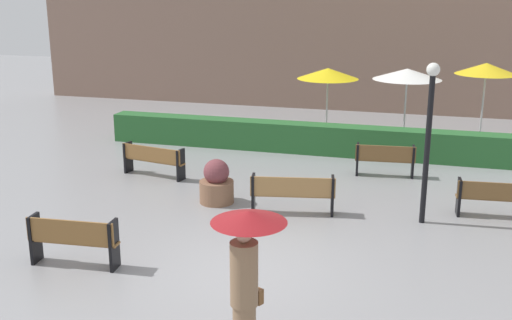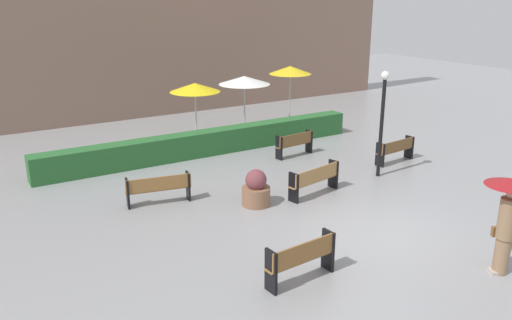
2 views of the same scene
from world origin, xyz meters
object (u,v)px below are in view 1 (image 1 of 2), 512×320
(bench_mid_center, at_px, (293,192))
(patio_umbrella_yellow_far, at_px, (486,69))
(bench_far_right, at_px, (497,196))
(bench_near_left, at_px, (73,238))
(lamp_post, at_px, (429,126))
(planter_pot, at_px, (217,184))
(bench_back_row, at_px, (385,158))
(patio_umbrella_white, at_px, (407,74))
(bench_far_left, at_px, (153,158))
(patio_umbrella_yellow, at_px, (328,74))
(pedestrian_with_umbrella, at_px, (246,264))

(bench_mid_center, height_order, patio_umbrella_yellow_far, patio_umbrella_yellow_far)
(bench_far_right, xyz_separation_m, bench_near_left, (-7.64, -4.78, 0.05))
(lamp_post, relative_size, patio_umbrella_yellow_far, 1.30)
(bench_near_left, distance_m, planter_pot, 4.26)
(bench_back_row, xyz_separation_m, patio_umbrella_white, (0.27, 4.17, 1.72))
(bench_far_left, relative_size, patio_umbrella_yellow, 0.78)
(pedestrian_with_umbrella, bearing_deg, patio_umbrella_white, 84.01)
(bench_back_row, bearing_deg, patio_umbrella_white, 86.25)
(bench_far_left, bearing_deg, bench_mid_center, -22.69)
(bench_back_row, distance_m, patio_umbrella_yellow, 4.69)
(bench_mid_center, xyz_separation_m, patio_umbrella_yellow, (-0.48, 7.25, 1.69))
(patio_umbrella_yellow_far, bearing_deg, patio_umbrella_white, 179.77)
(bench_near_left, distance_m, patio_umbrella_white, 12.70)
(bench_far_left, bearing_deg, bench_back_row, 16.02)
(bench_mid_center, bearing_deg, bench_far_left, 157.31)
(bench_back_row, xyz_separation_m, pedestrian_with_umbrella, (-1.13, -9.19, 0.90))
(planter_pot, height_order, patio_umbrella_yellow, patio_umbrella_yellow)
(bench_mid_center, relative_size, patio_umbrella_yellow, 0.80)
(bench_near_left, xyz_separation_m, patio_umbrella_white, (5.28, 11.43, 1.69))
(patio_umbrella_yellow, relative_size, patio_umbrella_yellow_far, 0.90)
(bench_far_left, xyz_separation_m, patio_umbrella_white, (6.28, 5.89, 1.73))
(pedestrian_with_umbrella, distance_m, lamp_post, 6.39)
(bench_mid_center, height_order, pedestrian_with_umbrella, pedestrian_with_umbrella)
(bench_mid_center, relative_size, bench_far_left, 1.03)
(planter_pot, distance_m, patio_umbrella_yellow_far, 9.92)
(bench_near_left, relative_size, pedestrian_with_umbrella, 0.79)
(patio_umbrella_yellow, bearing_deg, patio_umbrella_white, 9.40)
(bench_far_right, bearing_deg, bench_mid_center, -166.98)
(bench_near_left, height_order, pedestrian_with_umbrella, pedestrian_with_umbrella)
(lamp_post, bearing_deg, bench_far_left, 167.98)
(lamp_post, bearing_deg, planter_pot, 179.94)
(bench_back_row, relative_size, planter_pot, 1.51)
(bench_far_right, distance_m, bench_far_left, 8.67)
(bench_mid_center, height_order, patio_umbrella_yellow, patio_umbrella_yellow)
(bench_far_right, xyz_separation_m, bench_back_row, (-2.63, 2.48, 0.02))
(planter_pot, height_order, patio_umbrella_white, patio_umbrella_white)
(patio_umbrella_yellow, relative_size, patio_umbrella_white, 0.99)
(bench_far_right, bearing_deg, lamp_post, -154.39)
(lamp_post, bearing_deg, patio_umbrella_yellow, 115.37)
(bench_mid_center, height_order, planter_pot, planter_pot)
(bench_far_right, height_order, lamp_post, lamp_post)
(bench_back_row, height_order, patio_umbrella_white, patio_umbrella_white)
(patio_umbrella_yellow, xyz_separation_m, patio_umbrella_yellow_far, (4.89, 0.41, 0.28))
(bench_far_left, relative_size, lamp_post, 0.54)
(bench_back_row, distance_m, planter_pot, 4.88)
(bench_near_left, height_order, patio_umbrella_yellow, patio_umbrella_yellow)
(lamp_post, bearing_deg, patio_umbrella_white, 96.18)
(planter_pot, bearing_deg, pedestrian_with_umbrella, -66.95)
(bench_mid_center, height_order, bench_far_right, bench_mid_center)
(pedestrian_with_umbrella, relative_size, planter_pot, 2.02)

